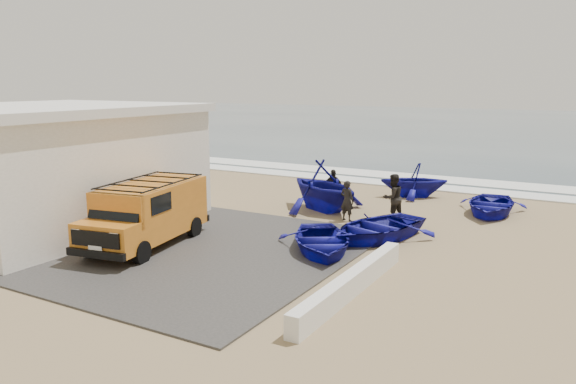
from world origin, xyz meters
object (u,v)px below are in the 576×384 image
at_px(fisherman_middle, 393,198).
at_px(boat_near_left, 321,241).
at_px(parapet, 352,283).
at_px(fisherman_front, 347,201).
at_px(fisherman_back, 333,188).
at_px(boat_near_right, 376,227).
at_px(boat_mid_left, 323,185).
at_px(boat_far_left, 414,180).
at_px(van, 147,211).
at_px(boat_mid_right, 490,205).
at_px(building, 45,165).

bearing_deg(fisherman_middle, boat_near_left, 25.02).
xyz_separation_m(parapet, boat_near_left, (-2.17, 2.71, 0.10)).
distance_m(fisherman_front, fisherman_back, 2.64).
bearing_deg(boat_near_right, boat_near_left, -95.11).
bearing_deg(boat_mid_left, boat_far_left, -0.40).
xyz_separation_m(van, boat_far_left, (4.94, 11.70, -0.33)).
xyz_separation_m(boat_mid_left, boat_mid_right, (6.02, 2.62, -0.65)).
distance_m(boat_near_left, fisherman_back, 6.68).
height_order(parapet, van, van).
relative_size(boat_near_right, boat_mid_right, 1.08).
xyz_separation_m(boat_far_left, fisherman_back, (-2.39, -3.48, -0.00)).
relative_size(parapet, boat_mid_left, 1.54).
bearing_deg(van, fisherman_middle, 41.19).
relative_size(boat_near_right, boat_far_left, 1.35).
height_order(building, boat_near_right, building).
relative_size(boat_near_right, boat_mid_left, 1.02).
bearing_deg(boat_far_left, boat_near_left, -24.59).
height_order(parapet, fisherman_front, fisherman_front).
bearing_deg(fisherman_back, boat_far_left, 49.46).
distance_m(building, fisherman_middle, 12.77).
height_order(van, boat_mid_left, van).
bearing_deg(fisherman_middle, boat_near_right, 39.79).
bearing_deg(boat_far_left, boat_near_right, -17.21).
relative_size(parapet, fisherman_front, 3.93).
relative_size(boat_near_left, fisherman_back, 2.32).
bearing_deg(boat_mid_right, fisherman_middle, -140.30).
xyz_separation_m(building, fisherman_front, (9.38, 5.76, -1.40)).
xyz_separation_m(building, boat_near_left, (10.33, 1.71, -1.79)).
distance_m(van, boat_far_left, 12.71).
height_order(boat_mid_right, fisherman_middle, fisherman_middle).
relative_size(fisherman_front, fisherman_back, 0.99).
bearing_deg(boat_mid_left, fisherman_front, -98.82).
bearing_deg(fisherman_middle, parapet, 43.40).
relative_size(parapet, fisherman_back, 3.90).
distance_m(boat_near_left, boat_mid_right, 8.57).
relative_size(building, boat_mid_left, 2.42).
bearing_deg(parapet, fisherman_middle, 102.21).
bearing_deg(fisherman_front, boat_mid_left, -27.08).
distance_m(van, fisherman_back, 8.61).
bearing_deg(boat_near_right, fisherman_front, 153.34).
bearing_deg(fisherman_back, fisherman_front, -59.30).
bearing_deg(fisherman_front, boat_near_left, 112.40).
relative_size(boat_far_left, fisherman_front, 1.92).
distance_m(building, fisherman_back, 11.17).
distance_m(boat_near_right, fisherman_middle, 2.76).
height_order(boat_near_right, boat_mid_right, boat_near_right).
bearing_deg(boat_mid_left, fisherman_middle, -68.32).
height_order(van, boat_near_right, van).
bearing_deg(boat_mid_right, boat_near_right, -119.42).
distance_m(building, boat_mid_right, 16.90).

